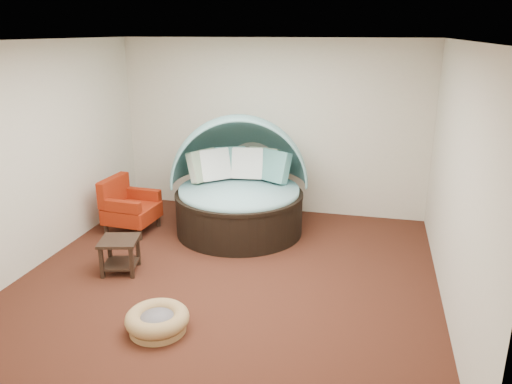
% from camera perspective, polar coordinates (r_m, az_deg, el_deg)
% --- Properties ---
extents(floor, '(5.00, 5.00, 0.00)m').
position_cam_1_polar(floor, '(6.30, -3.00, -9.47)').
color(floor, '#452013').
rests_on(floor, ground).
extents(wall_back, '(5.00, 0.00, 5.00)m').
position_cam_1_polar(wall_back, '(8.15, 1.84, 7.38)').
color(wall_back, beige).
rests_on(wall_back, floor).
extents(wall_front, '(5.00, 0.00, 5.00)m').
position_cam_1_polar(wall_front, '(3.61, -14.74, -7.29)').
color(wall_front, beige).
rests_on(wall_front, floor).
extents(wall_left, '(0.00, 5.00, 5.00)m').
position_cam_1_polar(wall_left, '(6.92, -23.54, 3.94)').
color(wall_left, beige).
rests_on(wall_left, floor).
extents(wall_right, '(0.00, 5.00, 5.00)m').
position_cam_1_polar(wall_right, '(5.63, 21.98, 1.16)').
color(wall_right, beige).
rests_on(wall_right, floor).
extents(ceiling, '(5.00, 5.00, 0.00)m').
position_cam_1_polar(ceiling, '(5.59, -3.49, 16.91)').
color(ceiling, white).
rests_on(ceiling, wall_back).
extents(canopy_daybed, '(2.37, 2.33, 1.74)m').
position_cam_1_polar(canopy_daybed, '(7.43, -1.95, 1.59)').
color(canopy_daybed, black).
rests_on(canopy_daybed, floor).
extents(pet_basket, '(0.83, 0.83, 0.23)m').
position_cam_1_polar(pet_basket, '(5.28, -11.20, -14.21)').
color(pet_basket, olive).
rests_on(pet_basket, floor).
extents(red_armchair, '(0.75, 0.75, 0.82)m').
position_cam_1_polar(red_armchair, '(7.73, -14.39, -1.64)').
color(red_armchair, black).
rests_on(red_armchair, floor).
extents(side_table, '(0.55, 0.55, 0.44)m').
position_cam_1_polar(side_table, '(6.49, -15.30, -6.49)').
color(side_table, black).
rests_on(side_table, floor).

